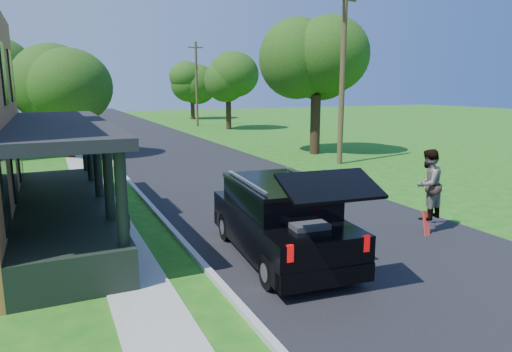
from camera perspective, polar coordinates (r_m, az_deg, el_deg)
name	(u,v)px	position (r m, az deg, el deg)	size (l,w,h in m)	color
ground	(391,264)	(11.29, 16.50, -10.52)	(140.00, 140.00, 0.00)	#166313
street	(174,152)	(28.99, -10.25, 2.92)	(8.00, 120.00, 0.02)	black
curb	(106,157)	(28.28, -18.22, 2.33)	(0.15, 120.00, 0.12)	#A9A9A4
sidewalk	(78,158)	(28.16, -21.35, 2.09)	(1.30, 120.00, 0.03)	gray
black_suv	(281,219)	(10.99, 3.11, -5.44)	(2.46, 5.45, 2.47)	black
skateboarder	(428,184)	(13.60, 20.68, -0.99)	(1.14, 1.00, 1.99)	black
skateboard	(426,225)	(13.61, 20.51, -5.79)	(0.31, 0.32, 0.74)	#A7160E
tree_left_mid	(63,76)	(28.41, -23.00, 11.40)	(5.91, 5.65, 7.27)	black
tree_right_near	(316,59)	(27.99, 7.50, 14.24)	(5.26, 5.08, 8.34)	black
tree_right_mid	(228,73)	(43.84, -3.57, 12.69)	(5.09, 4.84, 7.67)	black
tree_right_far	(192,78)	(57.83, -8.06, 11.98)	(6.24, 6.03, 7.69)	black
utility_pole_near	(342,74)	(24.45, 10.76, 12.39)	(1.71, 0.71, 9.04)	#4C3923
utility_pole_far	(197,83)	(47.37, -7.44, 11.41)	(1.50, 0.30, 8.40)	#4C3923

